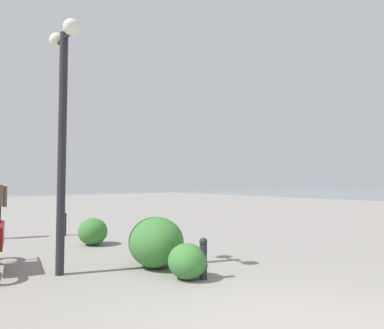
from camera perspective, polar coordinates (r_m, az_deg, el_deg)
lamppost at (r=6.31m, az=-21.00°, el=8.78°), size 0.98×0.28×4.28m
bollard_near at (r=5.65m, az=1.93°, el=-15.41°), size 0.13×0.13×0.66m
bollard_mid at (r=10.64m, az=-20.77°, el=-9.27°), size 0.13×0.13×0.67m
shrub_low at (r=8.88m, az=-16.42°, el=-10.79°), size 0.78×0.70×0.66m
shrub_round at (r=7.55m, az=-5.68°, el=-12.27°), size 0.80×0.72×0.68m
shrub_wide at (r=5.67m, az=-0.81°, el=-16.01°), size 0.67×0.60×0.57m
shrub_tall at (r=6.38m, az=-6.08°, el=-12.91°), size 1.08×0.97×0.92m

